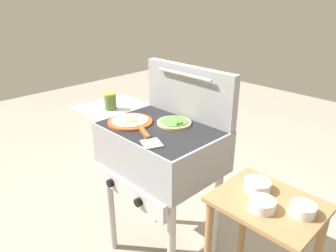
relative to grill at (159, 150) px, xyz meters
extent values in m
cube|color=gray|center=(0.01, 0.00, 0.02)|extent=(0.64, 0.48, 0.24)
cube|color=black|center=(0.01, 0.00, 0.14)|extent=(0.61, 0.46, 0.01)
cube|color=#B1B1B1|center=(-0.47, 0.00, 0.13)|extent=(0.32, 0.41, 0.02)
cube|color=#B1B1B1|center=(-0.47, 0.00, 0.02)|extent=(0.02, 0.02, 0.24)
cube|color=#B1B1B1|center=(0.01, -0.25, -0.15)|extent=(0.58, 0.02, 0.10)
cylinder|color=black|center=(-0.11, -0.27, -0.15)|extent=(0.04, 0.02, 0.04)
cylinder|color=black|center=(0.13, -0.27, -0.15)|extent=(0.04, 0.02, 0.04)
cylinder|color=#B1B1B1|center=(-0.26, -0.19, -0.43)|extent=(0.04, 0.04, 0.66)
cylinder|color=#B1B1B1|center=(0.28, -0.19, -0.43)|extent=(0.04, 0.04, 0.66)
cylinder|color=#B1B1B1|center=(-0.26, 0.19, -0.43)|extent=(0.04, 0.04, 0.66)
cylinder|color=#B1B1B1|center=(0.28, 0.19, -0.43)|extent=(0.04, 0.04, 0.66)
cube|color=gray|center=(0.01, 0.22, 0.29)|extent=(0.63, 0.06, 0.30)
cylinder|color=#B7B7BC|center=(0.01, 0.17, 0.40)|extent=(0.38, 0.02, 0.02)
cylinder|color=#E0C17F|center=(0.03, 0.08, 0.15)|extent=(0.19, 0.19, 0.01)
cylinder|color=#4C8C38|center=(0.03, 0.08, 0.16)|extent=(0.16, 0.16, 0.01)
sphere|color=#567240|center=(0.07, 0.08, 0.17)|extent=(0.02, 0.02, 0.02)
sphere|color=#508239|center=(0.09, 0.08, 0.17)|extent=(0.02, 0.02, 0.02)
sphere|color=#4A7B34|center=(0.08, 0.05, 0.17)|extent=(0.02, 0.02, 0.02)
cylinder|color=#C64723|center=(-0.15, -0.08, 0.15)|extent=(0.25, 0.25, 0.01)
cylinder|color=#EDD17A|center=(-0.15, -0.08, 0.16)|extent=(0.20, 0.20, 0.01)
sphere|color=#F2DF85|center=(-0.15, -0.10, 0.17)|extent=(0.02, 0.02, 0.02)
sphere|color=#C0D964|center=(-0.13, -0.09, 0.17)|extent=(0.02, 0.02, 0.02)
sphere|color=#F2E688|center=(-0.13, -0.13, 0.17)|extent=(0.02, 0.02, 0.02)
sphere|color=#F2AB8C|center=(-0.11, -0.08, 0.17)|extent=(0.02, 0.02, 0.02)
sphere|color=#F2DF6A|center=(-0.12, -0.09, 0.17)|extent=(0.02, 0.02, 0.02)
cylinder|color=#4C6B2D|center=(-0.41, -0.03, 0.19)|extent=(0.07, 0.07, 0.09)
cylinder|color=gold|center=(-0.41, -0.03, 0.24)|extent=(0.07, 0.07, 0.01)
cube|color=#B7BABF|center=(0.13, -0.18, 0.15)|extent=(0.13, 0.12, 0.01)
cube|color=brown|center=(0.02, -0.12, 0.15)|extent=(0.16, 0.08, 0.02)
cube|color=olive|center=(0.67, 0.00, -0.01)|extent=(0.44, 0.36, 0.02)
cylinder|color=olive|center=(0.48, 0.15, -0.39)|extent=(0.04, 0.04, 0.74)
cylinder|color=silver|center=(0.81, 0.03, 0.02)|extent=(0.10, 0.10, 0.04)
cylinder|color=maroon|center=(0.81, 0.03, 0.02)|extent=(0.08, 0.08, 0.02)
cylinder|color=silver|center=(0.59, 0.05, 0.02)|extent=(0.12, 0.12, 0.04)
cylinder|color=maroon|center=(0.59, 0.05, 0.02)|extent=(0.10, 0.10, 0.02)
cylinder|color=silver|center=(0.68, -0.06, 0.02)|extent=(0.11, 0.11, 0.04)
cylinder|color=maroon|center=(0.68, -0.06, 0.02)|extent=(0.09, 0.09, 0.02)
camera|label=1|loc=(1.18, -1.08, 0.83)|focal=34.17mm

